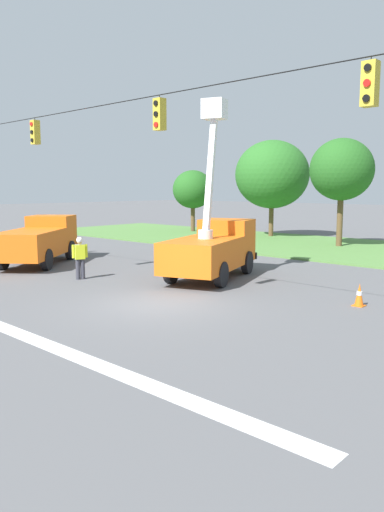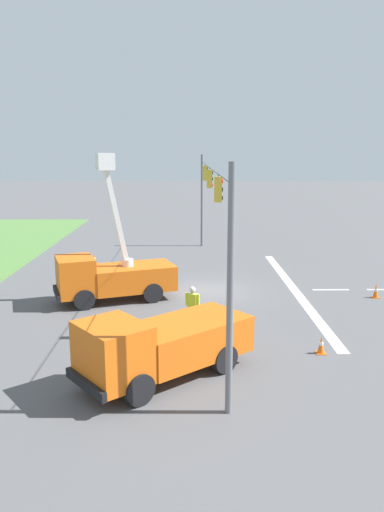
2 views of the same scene
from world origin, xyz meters
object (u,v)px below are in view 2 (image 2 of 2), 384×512
utility_truck_support_near (162,344)px  traffic_cone_foreground_left (321,345)px  traffic_cone_foreground_right (376,291)px  traffic_cone_mid_left (94,259)px  road_worker (193,304)px  traffic_cone_mid_right (139,264)px  utility_truck_bucket_lift (111,274)px

utility_truck_support_near → traffic_cone_foreground_left: utility_truck_support_near is taller
traffic_cone_foreground_right → traffic_cone_mid_left: bearing=63.0°
road_worker → traffic_cone_mid_left: road_worker is taller
traffic_cone_foreground_left → traffic_cone_mid_right: bearing=30.8°
utility_truck_support_near → traffic_cone_foreground_right: 14.08m
traffic_cone_foreground_right → traffic_cone_mid_left: 18.01m
traffic_cone_mid_left → traffic_cone_mid_right: traffic_cone_mid_right is taller
road_worker → traffic_cone_mid_right: 11.13m
utility_truck_bucket_lift → traffic_cone_mid_right: bearing=-5.9°
traffic_cone_foreground_left → traffic_cone_foreground_right: 8.63m
traffic_cone_foreground_right → traffic_cone_mid_right: size_ratio=0.99×
utility_truck_bucket_lift → road_worker: (-3.79, -4.05, -0.40)m
utility_truck_support_near → traffic_cone_foreground_left: size_ratio=9.15×
utility_truck_bucket_lift → traffic_cone_foreground_right: 13.64m
road_worker → traffic_cone_mid_right: (10.60, 3.35, -0.63)m
utility_truck_bucket_lift → utility_truck_support_near: (-8.85, -2.96, -0.21)m
utility_truck_bucket_lift → traffic_cone_mid_right: size_ratio=9.93×
traffic_cone_mid_left → traffic_cone_foreground_left: bearing=-143.7°
utility_truck_bucket_lift → traffic_cone_foreground_right: bearing=-88.6°
traffic_cone_foreground_right → utility_truck_bucket_lift: bearing=91.4°
utility_truck_bucket_lift → utility_truck_support_near: utility_truck_bucket_lift is taller
utility_truck_bucket_lift → traffic_cone_foreground_left: 11.25m
traffic_cone_mid_left → traffic_cone_mid_right: (-1.71, -3.15, 0.05)m
traffic_cone_foreground_right → traffic_cone_mid_right: bearing=63.3°
utility_truck_bucket_lift → road_worker: size_ratio=4.16×
utility_truck_support_near → traffic_cone_mid_left: utility_truck_support_near is taller
road_worker → traffic_cone_foreground_left: (-3.08, -4.79, -0.67)m
traffic_cone_foreground_left → utility_truck_support_near: bearing=108.7°
utility_truck_bucket_lift → utility_truck_support_near: bearing=-161.5°
traffic_cone_mid_right → utility_truck_support_near: bearing=-171.8°
traffic_cone_foreground_left → traffic_cone_foreground_right: bearing=-33.4°
utility_truck_bucket_lift → utility_truck_support_near: 9.34m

